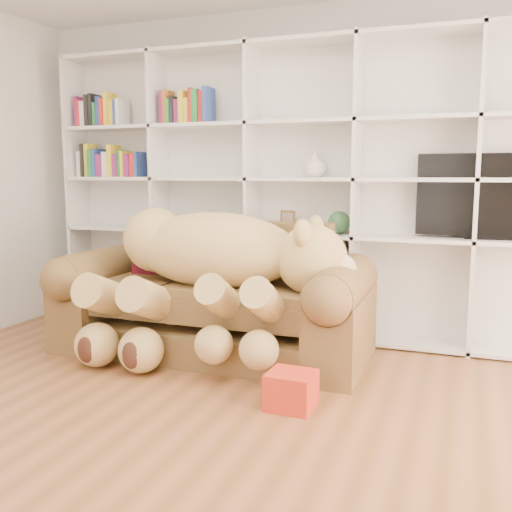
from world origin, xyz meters
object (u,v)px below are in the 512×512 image
at_px(teddy_bear, 211,266).
at_px(gift_box, 291,390).
at_px(sofa, 214,304).
at_px(tv, 492,197).

height_order(teddy_bear, gift_box, teddy_bear).
bearing_deg(teddy_bear, gift_box, -34.54).
relative_size(sofa, teddy_bear, 1.24).
bearing_deg(gift_box, tv, 55.11).
distance_m(teddy_bear, tv, 2.12).
distance_m(gift_box, tv, 2.14).
height_order(sofa, tv, tv).
bearing_deg(tv, sofa, -160.02).
xyz_separation_m(teddy_bear, tv, (1.86, 0.90, 0.48)).
height_order(teddy_bear, tv, tv).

